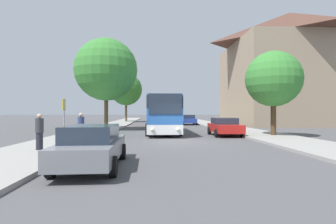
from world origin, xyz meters
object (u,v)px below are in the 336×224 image
Objects in this scene: parked_car_left_curb at (93,145)px; tree_left_near at (126,89)px; bus_stop_sign at (64,116)px; pedestrian_waiting_far at (81,128)px; bus_front at (162,114)px; pedestrian_waiting_near at (39,132)px; tree_left_far at (106,70)px; tree_right_near at (273,79)px; parked_car_right_near at (225,126)px; parked_car_right_far at (189,120)px; bus_middle at (159,113)px.

parked_car_left_curb is 39.75m from tree_left_near.
bus_stop_sign reaches higher than pedestrian_waiting_far.
parked_car_left_curb is 0.54× the size of tree_left_near.
bus_front reaches higher than bus_stop_sign.
pedestrian_waiting_near is (-6.08, -11.04, -0.73)m from bus_front.
tree_left_far is at bearing -99.49° from pedestrian_waiting_near.
pedestrian_waiting_near is at bearing -91.32° from tree_left_far.
tree_right_near is (13.93, 4.66, 2.67)m from bus_stop_sign.
pedestrian_waiting_far is 33.82m from tree_left_near.
tree_left_near is at bearing -68.69° from parked_car_right_near.
pedestrian_waiting_far is at bearing 107.51° from parked_car_left_curb.
tree_left_far reaches higher than parked_car_right_far.
tree_left_near is (-5.82, 10.71, 4.22)m from bus_middle.
bus_middle is 4.13× the size of bus_stop_sign.
pedestrian_waiting_far is at bearing 21.50° from bus_stop_sign.
bus_stop_sign is (-10.52, -5.82, 0.94)m from parked_car_right_near.
pedestrian_waiting_near reaches higher than parked_car_right_far.
tree_left_near is at bearing -44.12° from parked_car_right_far.
tree_left_near reaches higher than bus_stop_sign.
bus_front reaches higher than pedestrian_waiting_near.
bus_front is 1.65× the size of tree_right_near.
pedestrian_waiting_near is at bearing -99.82° from bus_stop_sign.
tree_right_near reaches higher than parked_car_right_far.
tree_left_near reaches higher than parked_car_right_far.
parked_car_right_near is at bearing 54.67° from parked_car_left_curb.
bus_front is at bearing -127.00° from pedestrian_waiting_near.
pedestrian_waiting_near is 0.26× the size of tree_right_near.
parked_car_right_near is at bearing 92.01° from parked_car_right_far.
pedestrian_waiting_near is 36.30m from tree_left_near.
bus_stop_sign is 34.03m from tree_left_near.
pedestrian_waiting_near is (-10.90, -8.02, 0.24)m from parked_car_right_near.
parked_car_right_far is at bearing -44.78° from tree_left_near.
parked_car_left_curb is 1.13× the size of parked_car_right_near.
parked_car_right_far is (4.35, 0.62, -1.01)m from bus_middle.
bus_front is 1.19× the size of tree_left_near.
parked_car_right_far is 25.75m from bus_stop_sign.
bus_front is 4.19× the size of bus_stop_sign.
tree_left_near reaches higher than bus_middle.
tree_left_far reaches higher than parked_car_right_near.
tree_left_near reaches higher than parked_car_right_near.
bus_stop_sign is 1.49× the size of pedestrian_waiting_near.
bus_front is 9.61m from tree_right_near.
parked_car_right_near is 17.85m from parked_car_right_far.
parked_car_right_far is at bearing -120.23° from pedestrian_waiting_near.
bus_stop_sign is at bearing -89.88° from tree_left_near.
bus_stop_sign is at bearing -89.87° from tree_left_far.
pedestrian_waiting_near reaches higher than parked_car_left_curb.
pedestrian_waiting_far is at bearing -88.47° from tree_left_near.
tree_right_near is at bearing 161.75° from parked_car_right_near.
tree_left_far is (0.04, -20.69, 0.31)m from tree_left_near.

